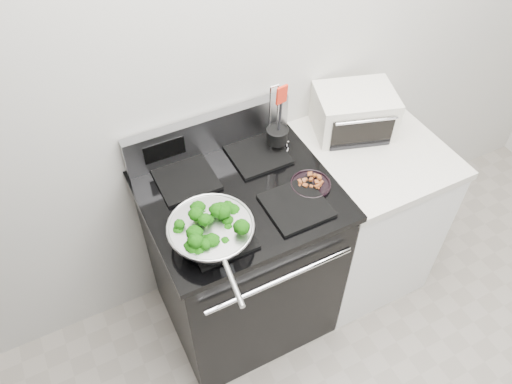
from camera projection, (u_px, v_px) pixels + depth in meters
back_wall at (267, 49)px, 2.06m from camera, size 4.00×0.02×2.70m
gas_range at (242, 258)px, 2.40m from camera, size 0.79×0.69×1.13m
counter at (359, 213)px, 2.62m from camera, size 0.62×0.68×0.92m
skillet at (211, 231)px, 1.85m from camera, size 0.33×0.52×0.07m
broccoli_pile at (211, 227)px, 1.84m from camera, size 0.26×0.26×0.09m
bacon_plate at (311, 183)px, 2.07m from camera, size 0.17×0.17×0.04m
utensil_holder at (277, 138)px, 2.19m from camera, size 0.11×0.11×0.34m
toaster_oven at (354, 112)px, 2.30m from camera, size 0.42×0.36×0.20m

